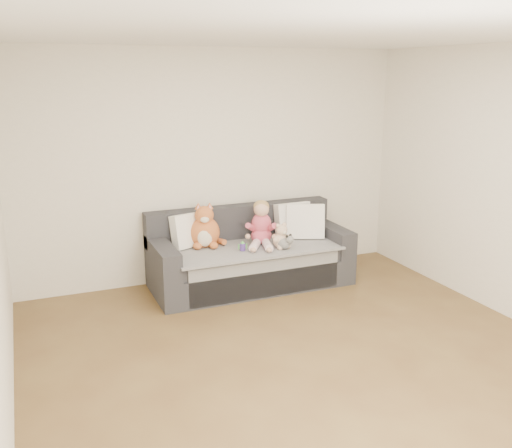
{
  "coord_description": "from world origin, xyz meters",
  "views": [
    {
      "loc": [
        -2.03,
        -3.59,
        2.33
      ],
      "look_at": [
        0.24,
        1.87,
        0.75
      ],
      "focal_mm": 40.0,
      "sensor_mm": 36.0,
      "label": 1
    }
  ],
  "objects_px": {
    "sofa": "(250,258)",
    "plush_cat": "(205,230)",
    "toddler": "(261,226)",
    "sippy_cup": "(243,246)",
    "teddy_bear": "(281,238)"
  },
  "relations": [
    {
      "from": "toddler",
      "to": "plush_cat",
      "type": "bearing_deg",
      "value": -172.37
    },
    {
      "from": "plush_cat",
      "to": "sippy_cup",
      "type": "bearing_deg",
      "value": -30.47
    },
    {
      "from": "sofa",
      "to": "toddler",
      "type": "bearing_deg",
      "value": -27.09
    },
    {
      "from": "teddy_bear",
      "to": "plush_cat",
      "type": "bearing_deg",
      "value": 143.07
    },
    {
      "from": "toddler",
      "to": "sippy_cup",
      "type": "bearing_deg",
      "value": -128.82
    },
    {
      "from": "toddler",
      "to": "plush_cat",
      "type": "relative_size",
      "value": 0.99
    },
    {
      "from": "toddler",
      "to": "sippy_cup",
      "type": "xyz_separation_m",
      "value": [
        -0.28,
        -0.15,
        -0.15
      ]
    },
    {
      "from": "plush_cat",
      "to": "toddler",
      "type": "bearing_deg",
      "value": -1.43
    },
    {
      "from": "sofa",
      "to": "toddler",
      "type": "xyz_separation_m",
      "value": [
        0.12,
        -0.06,
        0.37
      ]
    },
    {
      "from": "sofa",
      "to": "plush_cat",
      "type": "distance_m",
      "value": 0.61
    },
    {
      "from": "teddy_bear",
      "to": "sippy_cup",
      "type": "bearing_deg",
      "value": 161.5
    },
    {
      "from": "toddler",
      "to": "sippy_cup",
      "type": "relative_size",
      "value": 4.62
    },
    {
      "from": "plush_cat",
      "to": "teddy_bear",
      "type": "distance_m",
      "value": 0.84
    },
    {
      "from": "plush_cat",
      "to": "sippy_cup",
      "type": "xyz_separation_m",
      "value": [
        0.32,
        -0.32,
        -0.13
      ]
    },
    {
      "from": "teddy_bear",
      "to": "toddler",
      "type": "bearing_deg",
      "value": 115.06
    }
  ]
}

